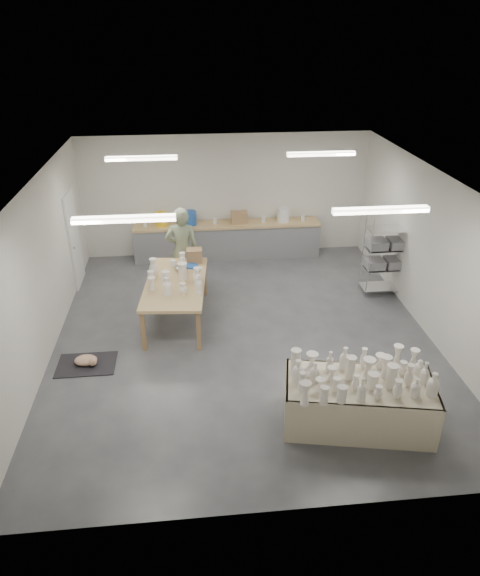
{
  "coord_description": "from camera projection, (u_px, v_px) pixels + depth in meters",
  "views": [
    {
      "loc": [
        -0.91,
        -8.23,
        5.33
      ],
      "look_at": [
        -0.07,
        -0.08,
        1.05
      ],
      "focal_mm": 32.0,
      "sensor_mm": 36.0,
      "label": 1
    }
  ],
  "objects": [
    {
      "name": "room",
      "position": [
        237.0,
        233.0,
        8.92
      ],
      "size": [
        8.0,
        8.02,
        3.0
      ],
      "color": "#424449",
      "rests_on": "ground"
    },
    {
      "name": "work_table",
      "position": [
        178.0,
        279.0,
        9.96
      ],
      "size": [
        1.33,
        2.36,
        1.23
      ],
      "rotation": [
        0.0,
        0.0,
        -0.09
      ],
      "color": "tan",
      "rests_on": "ground"
    },
    {
      "name": "cat",
      "position": [
        87.0,
        360.0,
        8.89
      ],
      "size": [
        0.43,
        0.33,
        0.17
      ],
      "rotation": [
        0.0,
        0.0,
        -0.15
      ],
      "color": "white",
      "rests_on": "rug"
    },
    {
      "name": "rug",
      "position": [
        87.0,
        364.0,
        8.94
      ],
      "size": [
        1.0,
        0.7,
        0.02
      ],
      "primitive_type": "cube",
      "color": "black",
      "rests_on": "ground"
    },
    {
      "name": "back_counter",
      "position": [
        227.0,
        239.0,
        12.83
      ],
      "size": [
        4.6,
        0.6,
        1.24
      ],
      "color": "tan",
      "rests_on": "ground"
    },
    {
      "name": "wire_shelf",
      "position": [
        385.0,
        254.0,
        10.91
      ],
      "size": [
        0.88,
        0.48,
        1.8
      ],
      "color": "silver",
      "rests_on": "ground"
    },
    {
      "name": "red_stool",
      "position": [
        184.0,
        273.0,
        11.53
      ],
      "size": [
        0.42,
        0.42,
        0.33
      ],
      "rotation": [
        0.0,
        0.0,
        0.22
      ],
      "color": "#A4172B",
      "rests_on": "ground"
    },
    {
      "name": "drying_table",
      "position": [
        358.0,
        400.0,
        7.45
      ],
      "size": [
        2.28,
        1.41,
        1.12
      ],
      "rotation": [
        0.0,
        0.0,
        -0.2
      ],
      "color": "olive",
      "rests_on": "ground"
    },
    {
      "name": "potter",
      "position": [
        182.0,
        250.0,
        10.99
      ],
      "size": [
        0.74,
        0.52,
        1.92
      ],
      "primitive_type": "imported",
      "rotation": [
        0.0,
        0.0,
        3.06
      ],
      "color": "gray",
      "rests_on": "ground"
    }
  ]
}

